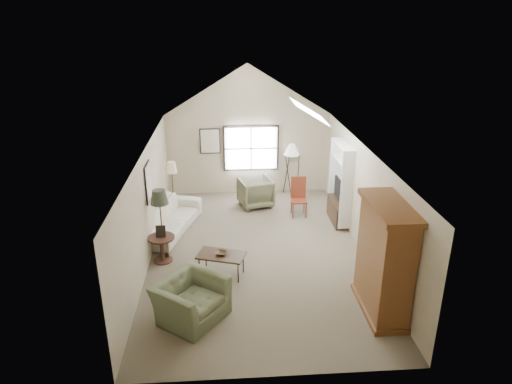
{
  "coord_description": "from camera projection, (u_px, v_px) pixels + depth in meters",
  "views": [
    {
      "loc": [
        -0.71,
        -9.58,
        5.33
      ],
      "look_at": [
        0.0,
        0.4,
        1.4
      ],
      "focal_mm": 32.0,
      "sensor_mm": 36.0,
      "label": 1
    }
  ],
  "objects": [
    {
      "name": "armoire",
      "position": [
        385.0,
        259.0,
        8.41
      ],
      "size": [
        0.6,
        1.5,
        2.2
      ],
      "primitive_type": "cube",
      "color": "brown",
      "rests_on": "ground"
    },
    {
      "name": "armchair_near",
      "position": [
        191.0,
        300.0,
        8.43
      ],
      "size": [
        1.57,
        1.59,
        0.78
      ],
      "primitive_type": "imported",
      "rotation": [
        0.0,
        0.0,
        0.92
      ],
      "color": "#555E42",
      "rests_on": "ground"
    },
    {
      "name": "side_chair",
      "position": [
        299.0,
        197.0,
        12.7
      ],
      "size": [
        0.43,
        0.43,
        1.1
      ],
      "primitive_type": "cube",
      "rotation": [
        0.0,
        0.0,
        -0.02
      ],
      "color": "brown",
      "rests_on": "ground"
    },
    {
      "name": "skylight",
      "position": [
        310.0,
        110.0,
        10.64
      ],
      "size": [
        0.8,
        1.2,
        0.52
      ],
      "primitive_type": null,
      "color": "white",
      "rests_on": "room_shell"
    },
    {
      "name": "tripod_lamp",
      "position": [
        291.0,
        169.0,
        14.11
      ],
      "size": [
        0.63,
        0.63,
        1.66
      ],
      "primitive_type": null,
      "rotation": [
        0.0,
        0.0,
        -0.41
      ],
      "color": "silver",
      "rests_on": "ground"
    },
    {
      "name": "wall_art",
      "position": [
        180.0,
        161.0,
        11.94
      ],
      "size": [
        1.97,
        3.71,
        0.88
      ],
      "color": "black",
      "rests_on": "room_shell"
    },
    {
      "name": "armchair_far",
      "position": [
        255.0,
        192.0,
        13.41
      ],
      "size": [
        1.11,
        1.13,
        0.85
      ],
      "primitive_type": "imported",
      "rotation": [
        0.0,
        0.0,
        3.4
      ],
      "color": "#5F6043",
      "rests_on": "ground"
    },
    {
      "name": "coffee_table",
      "position": [
        222.0,
        265.0,
        9.87
      ],
      "size": [
        1.12,
        0.84,
        0.51
      ],
      "primitive_type": "cube",
      "rotation": [
        0.0,
        0.0,
        -0.31
      ],
      "color": "#311F14",
      "rests_on": "ground"
    },
    {
      "name": "side_table",
      "position": [
        162.0,
        249.0,
        10.43
      ],
      "size": [
        0.76,
        0.76,
        0.61
      ],
      "primitive_type": "cylinder",
      "rotation": [
        0.0,
        0.0,
        -0.28
      ],
      "color": "#3B2018",
      "rests_on": "ground"
    },
    {
      "name": "media_console",
      "position": [
        338.0,
        211.0,
        12.42
      ],
      "size": [
        0.34,
        1.18,
        0.6
      ],
      "primitive_type": "cube",
      "color": "#382316",
      "rests_on": "ground"
    },
    {
      "name": "tan_lamp",
      "position": [
        173.0,
        187.0,
        12.86
      ],
      "size": [
        0.38,
        0.38,
        1.53
      ],
      "primitive_type": null,
      "rotation": [
        0.0,
        0.0,
        -0.28
      ],
      "color": "tan",
      "rests_on": "ground"
    },
    {
      "name": "bowl",
      "position": [
        221.0,
        253.0,
        9.76
      ],
      "size": [
        0.3,
        0.3,
        0.06
      ],
      "primitive_type": "imported",
      "rotation": [
        0.0,
        0.0,
        -0.31
      ],
      "color": "#3B2B18",
      "rests_on": "coffee_table"
    },
    {
      "name": "room_shell",
      "position": [
        257.0,
        120.0,
        9.72
      ],
      "size": [
        5.01,
        8.01,
        4.0
      ],
      "color": "#6A614C",
      "rests_on": "ground"
    },
    {
      "name": "tv_alcove",
      "position": [
        340.0,
        182.0,
        12.11
      ],
      "size": [
        0.32,
        1.3,
        2.1
      ],
      "primitive_type": "cube",
      "color": "white",
      "rests_on": "ground"
    },
    {
      "name": "sofa",
      "position": [
        169.0,
        218.0,
        11.89
      ],
      "size": [
        1.6,
        2.61,
        0.71
      ],
      "primitive_type": "imported",
      "rotation": [
        0.0,
        0.0,
        1.29
      ],
      "color": "beige",
      "rests_on": "ground"
    },
    {
      "name": "tv_panel",
      "position": [
        339.0,
        190.0,
        12.19
      ],
      "size": [
        0.05,
        0.9,
        0.55
      ],
      "primitive_type": "cube",
      "color": "black",
      "rests_on": "media_console"
    },
    {
      "name": "window",
      "position": [
        251.0,
        148.0,
        14.04
      ],
      "size": [
        1.72,
        0.08,
        1.42
      ],
      "primitive_type": "cube",
      "color": "black",
      "rests_on": "room_shell"
    },
    {
      "name": "dark_lamp",
      "position": [
        161.0,
        224.0,
        10.41
      ],
      "size": [
        0.51,
        0.51,
        1.7
      ],
      "primitive_type": null,
      "rotation": [
        0.0,
        0.0,
        -0.28
      ],
      "color": "#25291D",
      "rests_on": "ground"
    }
  ]
}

